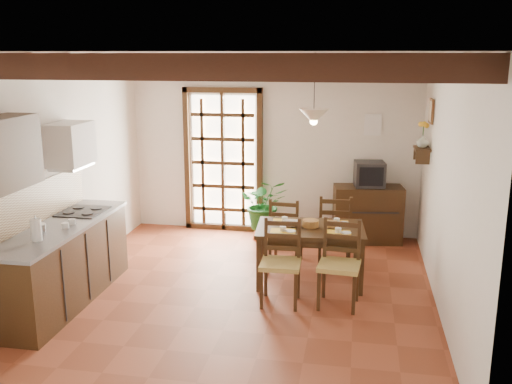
% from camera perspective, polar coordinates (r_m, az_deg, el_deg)
% --- Properties ---
extents(ground_plane, '(5.00, 5.00, 0.00)m').
position_cam_1_polar(ground_plane, '(6.93, -1.43, -10.02)').
color(ground_plane, brown).
extents(room_shell, '(4.52, 5.02, 2.81)m').
position_cam_1_polar(room_shell, '(6.42, -1.52, 4.99)').
color(room_shell, silver).
rests_on(room_shell, ground_plane).
extents(ceiling_beams, '(4.50, 4.34, 0.20)m').
position_cam_1_polar(ceiling_beams, '(6.35, -1.57, 12.81)').
color(ceiling_beams, black).
rests_on(ceiling_beams, room_shell).
extents(french_door, '(1.26, 0.11, 2.32)m').
position_cam_1_polar(french_door, '(9.05, -3.30, 3.42)').
color(french_door, white).
rests_on(french_door, ground_plane).
extents(kitchen_counter, '(0.64, 2.25, 1.38)m').
position_cam_1_polar(kitchen_counter, '(6.89, -18.77, -6.70)').
color(kitchen_counter, '#332010').
rests_on(kitchen_counter, ground_plane).
extents(upper_cabinet, '(0.35, 0.80, 0.70)m').
position_cam_1_polar(upper_cabinet, '(6.03, -23.95, 3.58)').
color(upper_cabinet, '#332010').
rests_on(upper_cabinet, room_shell).
extents(range_hood, '(0.38, 0.60, 0.54)m').
position_cam_1_polar(range_hood, '(7.09, -18.09, 4.48)').
color(range_hood, white).
rests_on(range_hood, room_shell).
extents(counter_items, '(0.50, 1.43, 0.25)m').
position_cam_1_polar(counter_items, '(6.81, -18.71, -2.61)').
color(counter_items, black).
rests_on(counter_items, kitchen_counter).
extents(dining_table, '(1.38, 0.95, 0.71)m').
position_cam_1_polar(dining_table, '(7.07, 5.45, -4.22)').
color(dining_table, '#322110').
rests_on(dining_table, ground_plane).
extents(chair_near_left, '(0.46, 0.44, 0.96)m').
position_cam_1_polar(chair_near_left, '(6.56, 2.46, -8.60)').
color(chair_near_left, tan).
rests_on(chair_near_left, ground_plane).
extents(chair_near_right, '(0.49, 0.47, 0.97)m').
position_cam_1_polar(chair_near_right, '(6.56, 8.28, -8.70)').
color(chair_near_right, tan).
rests_on(chair_near_right, ground_plane).
extents(chair_far_left, '(0.45, 0.43, 0.91)m').
position_cam_1_polar(chair_far_left, '(7.81, 2.99, -4.99)').
color(chair_far_left, tan).
rests_on(chair_far_left, ground_plane).
extents(chair_far_right, '(0.48, 0.46, 0.98)m').
position_cam_1_polar(chair_far_right, '(7.81, 7.84, -4.97)').
color(chair_far_right, tan).
rests_on(chair_far_right, ground_plane).
extents(table_setting, '(0.96, 0.64, 0.09)m').
position_cam_1_polar(table_setting, '(7.04, 5.47, -3.59)').
color(table_setting, yellow).
rests_on(table_setting, dining_table).
extents(table_bowl, '(0.24, 0.24, 0.05)m').
position_cam_1_polar(table_bowl, '(7.08, 3.58, -3.15)').
color(table_bowl, white).
rests_on(table_bowl, dining_table).
extents(sideboard, '(1.06, 0.59, 0.86)m').
position_cam_1_polar(sideboard, '(8.76, 11.09, -2.18)').
color(sideboard, '#332010').
rests_on(sideboard, ground_plane).
extents(crt_tv, '(0.48, 0.45, 0.37)m').
position_cam_1_polar(crt_tv, '(8.61, 11.27, 1.78)').
color(crt_tv, black).
rests_on(crt_tv, sideboard).
extents(fuse_box, '(0.25, 0.03, 0.32)m').
position_cam_1_polar(fuse_box, '(8.75, 11.60, 6.61)').
color(fuse_box, white).
rests_on(fuse_box, room_shell).
extents(plant_pot, '(0.36, 0.36, 0.22)m').
position_cam_1_polar(plant_pot, '(8.77, 0.82, -4.08)').
color(plant_pot, maroon).
rests_on(plant_pot, ground_plane).
extents(potted_plant, '(2.13, 1.94, 2.02)m').
position_cam_1_polar(potted_plant, '(8.64, 0.83, -1.17)').
color(potted_plant, '#144C19').
rests_on(potted_plant, ground_plane).
extents(wall_shelf, '(0.20, 0.42, 0.20)m').
position_cam_1_polar(wall_shelf, '(7.96, 16.25, 3.92)').
color(wall_shelf, '#332010').
rests_on(wall_shelf, room_shell).
extents(shelf_vase, '(0.15, 0.15, 0.15)m').
position_cam_1_polar(shelf_vase, '(7.94, 16.31, 4.91)').
color(shelf_vase, '#B2BFB2').
rests_on(shelf_vase, wall_shelf).
extents(shelf_flowers, '(0.14, 0.14, 0.36)m').
position_cam_1_polar(shelf_flowers, '(7.91, 16.41, 6.39)').
color(shelf_flowers, yellow).
rests_on(shelf_flowers, shelf_vase).
extents(framed_picture, '(0.03, 0.32, 0.32)m').
position_cam_1_polar(framed_picture, '(7.90, 17.11, 7.74)').
color(framed_picture, brown).
rests_on(framed_picture, room_shell).
extents(pendant_lamp, '(0.36, 0.36, 0.84)m').
position_cam_1_polar(pendant_lamp, '(6.86, 5.80, 7.70)').
color(pendant_lamp, black).
rests_on(pendant_lamp, room_shell).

